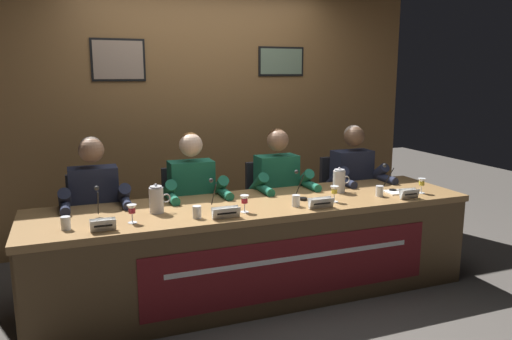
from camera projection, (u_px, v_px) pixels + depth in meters
ground_plane at (256, 292)px, 3.89m from camera, size 12.00×12.00×0.00m
wall_back_panelled at (204, 113)px, 4.98m from camera, size 4.56×0.14×2.60m
conference_table at (262, 235)px, 3.69m from camera, size 3.36×0.85×0.74m
chair_far_left at (96, 233)px, 3.95m from camera, size 0.44×0.45×0.91m
panelist_far_left at (95, 205)px, 3.72m from camera, size 0.51×0.48×1.24m
nameplate_far_left at (103, 225)px, 3.05m from camera, size 0.16×0.06×0.08m
juice_glass_far_left at (132, 210)px, 3.21m from camera, size 0.06×0.06×0.12m
water_cup_far_left at (66, 224)px, 3.08m from camera, size 0.06×0.06×0.08m
microphone_far_left at (99, 209)px, 3.28m from camera, size 0.06×0.17×0.22m
chair_center_left at (189, 222)px, 4.22m from camera, size 0.44×0.45×0.91m
panelist_center_left at (194, 196)px, 3.99m from camera, size 0.51×0.48×1.24m
nameplate_center_left at (226, 213)px, 3.32m from camera, size 0.19×0.06×0.08m
juice_glass_center_left at (245, 200)px, 3.46m from camera, size 0.06×0.06×0.12m
water_cup_center_left at (197, 213)px, 3.33m from camera, size 0.06×0.06×0.08m
microphone_center_left at (215, 200)px, 3.52m from camera, size 0.06×0.17×0.22m
chair_center_right at (271, 213)px, 4.49m from camera, size 0.44×0.45×0.91m
panelist_center_right at (280, 189)px, 4.26m from camera, size 0.51×0.48×1.24m
nameplate_center_right at (321, 203)px, 3.57m from camera, size 0.19×0.06×0.08m
juice_glass_center_right at (334, 191)px, 3.74m from camera, size 0.06×0.06×0.12m
water_cup_center_right at (296, 201)px, 3.63m from camera, size 0.06×0.06×0.08m
microphone_center_right at (301, 190)px, 3.84m from camera, size 0.06×0.17×0.22m
chair_far_right at (344, 205)px, 4.77m from camera, size 0.44×0.45×0.91m
panelist_far_right at (356, 182)px, 4.53m from camera, size 0.51×0.48×1.24m
nameplate_far_right at (409, 194)px, 3.85m from camera, size 0.16×0.06×0.08m
juice_glass_far_right at (422, 183)px, 4.02m from camera, size 0.06×0.06×0.12m
water_cup_far_right at (380, 192)px, 3.93m from camera, size 0.06×0.06×0.08m
microphone_far_right at (390, 182)px, 4.10m from camera, size 0.06×0.17×0.22m
water_pitcher_left_side at (157, 200)px, 3.45m from camera, size 0.15×0.10×0.21m
water_pitcher_right_side at (339, 181)px, 4.05m from camera, size 0.15×0.10×0.21m
document_stack_far_right at (398, 192)px, 4.05m from camera, size 0.22×0.16×0.01m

